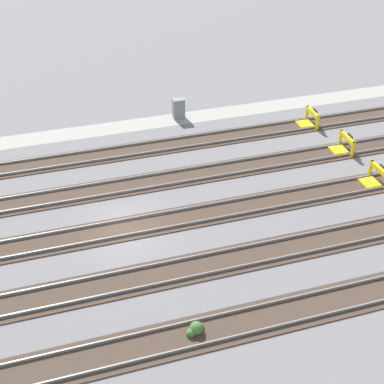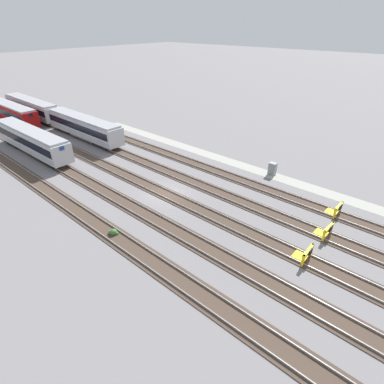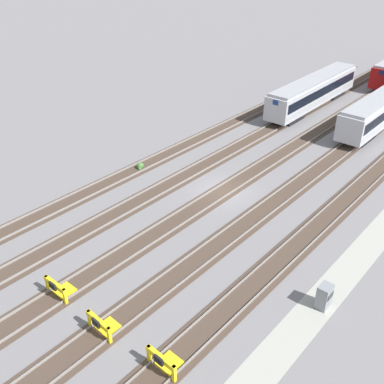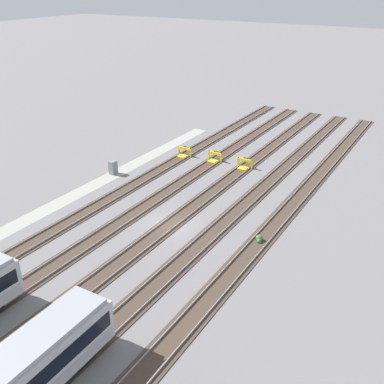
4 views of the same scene
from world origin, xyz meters
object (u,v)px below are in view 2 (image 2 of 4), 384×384
at_px(subway_car_front_row_leftmost, 32,140).
at_px(subway_car_front_row_left_inner, 32,108).
at_px(electrical_cabinet, 272,169).
at_px(subway_car_front_row_centre, 10,112).
at_px(bumper_stop_near_inner_track, 325,231).
at_px(bumper_stop_nearest_track, 335,210).
at_px(subway_car_front_row_right_inner, 84,127).
at_px(bumper_stop_middle_track, 304,254).
at_px(weed_clump, 113,232).

xyz_separation_m(subway_car_front_row_leftmost, subway_car_front_row_left_inner, (19.09, -8.48, 0.00)).
bearing_deg(electrical_cabinet, subway_car_front_row_centre, 14.41).
bearing_deg(bumper_stop_near_inner_track, bumper_stop_nearest_track, -83.24).
height_order(subway_car_front_row_right_inner, electrical_cabinet, subway_car_front_row_right_inner).
distance_m(subway_car_front_row_right_inner, bumper_stop_middle_track, 40.11).
bearing_deg(weed_clump, bumper_stop_nearest_track, -130.18).
xyz_separation_m(subway_car_front_row_left_inner, weed_clump, (-44.27, 12.63, -1.80)).
bearing_deg(subway_car_front_row_left_inner, bumper_stop_nearest_track, -175.78).
bearing_deg(bumper_stop_middle_track, bumper_stop_nearest_track, -87.56).
xyz_separation_m(subway_car_front_row_left_inner, subway_car_front_row_centre, (-0.30, 4.20, 0.00)).
bearing_deg(bumper_stop_nearest_track, subway_car_front_row_right_inner, 6.12).
bearing_deg(bumper_stop_near_inner_track, subway_car_front_row_left_inner, 0.06).
distance_m(subway_car_front_row_right_inner, bumper_stop_nearest_track, 39.74).
xyz_separation_m(bumper_stop_near_inner_track, bumper_stop_middle_track, (0.14, 4.28, 0.00)).
relative_size(bumper_stop_middle_track, electrical_cabinet, 1.25).
bearing_deg(subway_car_front_row_centre, subway_car_front_row_left_inner, -85.90).
bearing_deg(subway_car_front_row_right_inner, weed_clump, 153.21).
relative_size(bumper_stop_nearest_track, electrical_cabinet, 1.25).
xyz_separation_m(bumper_stop_middle_track, electrical_cabinet, (9.64, -12.61, 0.29)).
xyz_separation_m(subway_car_front_row_right_inner, bumper_stop_nearest_track, (-39.48, -4.23, -1.53)).
distance_m(bumper_stop_near_inner_track, bumper_stop_middle_track, 4.28).
xyz_separation_m(subway_car_front_row_centre, weed_clump, (-43.97, 8.43, -1.80)).
xyz_separation_m(bumper_stop_nearest_track, bumper_stop_middle_track, (-0.36, 8.54, 0.00)).
bearing_deg(bumper_stop_middle_track, bumper_stop_near_inner_track, -91.88).
xyz_separation_m(bumper_stop_middle_track, weed_clump, (14.67, 8.40, -0.27)).
height_order(bumper_stop_nearest_track, bumper_stop_near_inner_track, same).
bearing_deg(electrical_cabinet, weed_clump, 76.54).
relative_size(bumper_stop_middle_track, weed_clump, 2.18).
bearing_deg(subway_car_front_row_left_inner, electrical_cabinet, -170.34).
bearing_deg(bumper_stop_near_inner_track, subway_car_front_row_right_inner, -0.04).
bearing_deg(bumper_stop_middle_track, subway_car_front_row_right_inner, -6.17).
relative_size(subway_car_front_row_centre, weed_clump, 19.60).
bearing_deg(subway_car_front_row_left_inner, weed_clump, 164.08).
bearing_deg(subway_car_front_row_leftmost, subway_car_front_row_left_inner, -23.94).
height_order(bumper_stop_near_inner_track, bumper_stop_middle_track, same).
distance_m(bumper_stop_middle_track, weed_clump, 16.91).
height_order(subway_car_front_row_centre, weed_clump, subway_car_front_row_centre).
xyz_separation_m(subway_car_front_row_centre, bumper_stop_middle_track, (-58.64, 0.02, -1.53)).
distance_m(subway_car_front_row_left_inner, subway_car_front_row_right_inner, 19.09).
xyz_separation_m(subway_car_front_row_right_inner, bumper_stop_near_inner_track, (-39.99, 0.03, -1.53)).
bearing_deg(weed_clump, bumper_stop_near_inner_track, -139.43).
xyz_separation_m(bumper_stop_near_inner_track, electrical_cabinet, (9.78, -8.34, 0.29)).
xyz_separation_m(subway_car_front_row_left_inner, bumper_stop_middle_track, (-58.94, 4.22, -1.53)).
bearing_deg(electrical_cabinet, bumper_stop_near_inner_track, 139.56).
height_order(bumper_stop_nearest_track, bumper_stop_middle_track, same).
height_order(subway_car_front_row_left_inner, electrical_cabinet, subway_car_front_row_left_inner).
distance_m(bumper_stop_near_inner_track, weed_clump, 19.50).
relative_size(subway_car_front_row_left_inner, bumper_stop_nearest_track, 8.98).
bearing_deg(bumper_stop_nearest_track, bumper_stop_near_inner_track, 96.76).
height_order(subway_car_front_row_centre, electrical_cabinet, subway_car_front_row_centre).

